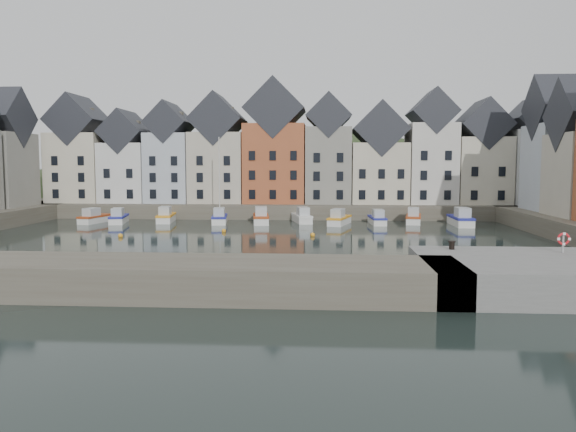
# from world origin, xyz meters

# --- Properties ---
(ground) EXTENTS (260.00, 260.00, 0.00)m
(ground) POSITION_xyz_m (0.00, 0.00, 0.00)
(ground) COLOR black
(ground) RESTS_ON ground
(far_quay) EXTENTS (90.00, 16.00, 2.00)m
(far_quay) POSITION_xyz_m (0.00, 30.00, 1.00)
(far_quay) COLOR #4E483C
(far_quay) RESTS_ON ground
(near_quay) EXTENTS (18.00, 10.00, 2.00)m
(near_quay) POSITION_xyz_m (22.00, -20.00, 1.00)
(near_quay) COLOR #60605E
(near_quay) RESTS_ON ground
(near_wall) EXTENTS (50.00, 6.00, 2.00)m
(near_wall) POSITION_xyz_m (-10.00, -22.00, 1.00)
(near_wall) COLOR #4E483C
(near_wall) RESTS_ON ground
(hillside) EXTENTS (153.60, 70.40, 64.00)m
(hillside) POSITION_xyz_m (0.02, 56.00, -17.96)
(hillside) COLOR #223018
(hillside) RESTS_ON ground
(far_terrace) EXTENTS (72.37, 8.16, 17.78)m
(far_terrace) POSITION_xyz_m (3.21, 28.00, 8.88)
(far_terrace) COLOR beige
(far_terrace) RESTS_ON far_quay
(mooring_buoys) EXTENTS (20.50, 5.50, 0.50)m
(mooring_buoys) POSITION_xyz_m (-4.00, 5.33, 0.15)
(mooring_buoys) COLOR orange
(mooring_buoys) RESTS_ON ground
(boat_a) EXTENTS (2.81, 5.91, 2.18)m
(boat_a) POSITION_xyz_m (-22.53, 16.89, 0.65)
(boat_a) COLOR silver
(boat_a) RESTS_ON ground
(boat_b) EXTENTS (2.87, 5.98, 2.20)m
(boat_b) POSITION_xyz_m (-19.31, 16.82, 0.66)
(boat_b) COLOR silver
(boat_b) RESTS_ON ground
(boat_c) EXTENTS (2.67, 6.23, 2.32)m
(boat_c) POSITION_xyz_m (-13.54, 18.41, 0.69)
(boat_c) COLOR silver
(boat_c) RESTS_ON ground
(boat_d) EXTENTS (2.63, 6.10, 11.28)m
(boat_d) POSITION_xyz_m (-6.23, 17.36, 0.73)
(boat_d) COLOR silver
(boat_d) RESTS_ON ground
(boat_e) EXTENTS (2.75, 6.49, 2.42)m
(boat_e) POSITION_xyz_m (-0.90, 17.63, 0.72)
(boat_e) COLOR silver
(boat_e) RESTS_ON ground
(boat_f) EXTENTS (3.10, 6.14, 2.26)m
(boat_f) POSITION_xyz_m (4.34, 19.19, 0.67)
(boat_f) COLOR silver
(boat_f) RESTS_ON ground
(boat_g) EXTENTS (3.32, 6.13, 2.25)m
(boat_g) POSITION_xyz_m (9.11, 16.71, 0.67)
(boat_g) COLOR silver
(boat_g) RESTS_ON ground
(boat_h) EXTENTS (2.06, 5.62, 2.12)m
(boat_h) POSITION_xyz_m (13.95, 17.51, 0.63)
(boat_h) COLOR silver
(boat_h) RESTS_ON ground
(boat_i) EXTENTS (2.81, 6.15, 2.28)m
(boat_i) POSITION_xyz_m (18.74, 19.06, 0.68)
(boat_i) COLOR silver
(boat_i) RESTS_ON ground
(boat_j) EXTENTS (2.07, 6.62, 2.54)m
(boat_j) POSITION_xyz_m (24.13, 16.51, 0.76)
(boat_j) COLOR silver
(boat_j) RESTS_ON ground
(mooring_bollard) EXTENTS (0.48, 0.48, 0.56)m
(mooring_bollard) POSITION_xyz_m (15.61, -16.50, 2.31)
(mooring_bollard) COLOR black
(mooring_bollard) RESTS_ON near_quay
(life_ring_post) EXTENTS (0.80, 0.17, 1.30)m
(life_ring_post) POSITION_xyz_m (22.32, -17.57, 2.86)
(life_ring_post) COLOR gray
(life_ring_post) RESTS_ON near_quay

